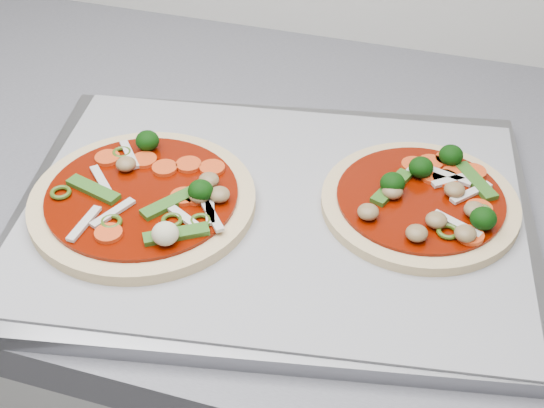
% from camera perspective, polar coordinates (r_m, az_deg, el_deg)
% --- Properties ---
extents(countertop, '(3.60, 0.60, 0.04)m').
position_cam_1_polar(countertop, '(0.81, 0.73, 1.59)').
color(countertop, slate).
rests_on(countertop, base_cabinet).
extents(baking_tray, '(0.55, 0.45, 0.02)m').
position_cam_1_polar(baking_tray, '(0.73, 0.12, -0.87)').
color(baking_tray, gray).
rests_on(baking_tray, countertop).
extents(parchment, '(0.52, 0.41, 0.00)m').
position_cam_1_polar(parchment, '(0.72, 0.12, -0.32)').
color(parchment, '#99999F').
rests_on(parchment, baking_tray).
extents(pizza_left, '(0.28, 0.28, 0.04)m').
position_cam_1_polar(pizza_left, '(0.73, -9.47, 0.43)').
color(pizza_left, tan).
rests_on(pizza_left, parchment).
extents(pizza_right, '(0.24, 0.24, 0.03)m').
position_cam_1_polar(pizza_right, '(0.73, 11.36, 0.32)').
color(pizza_right, tan).
rests_on(pizza_right, parchment).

